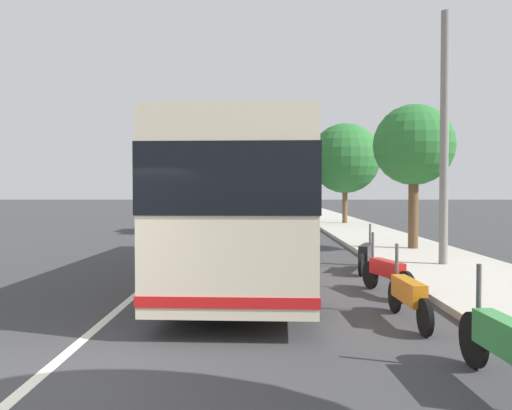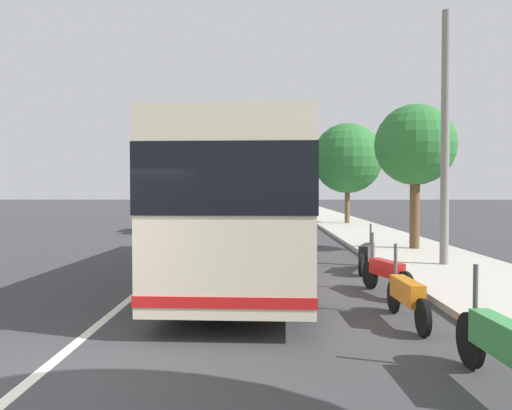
{
  "view_description": "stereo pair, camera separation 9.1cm",
  "coord_description": "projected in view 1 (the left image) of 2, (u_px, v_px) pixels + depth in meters",
  "views": [
    {
      "loc": [
        -5.55,
        -2.56,
        2.18
      ],
      "look_at": [
        7.43,
        -2.48,
        1.8
      ],
      "focal_mm": 37.42,
      "sensor_mm": 36.0,
      "label": 1
    },
    {
      "loc": [
        -5.54,
        -2.65,
        2.18
      ],
      "look_at": [
        7.43,
        -2.48,
        1.8
      ],
      "focal_mm": 37.42,
      "sensor_mm": 36.0,
      "label": 2
    }
  ],
  "objects": [
    {
      "name": "roadside_tree_far_block",
      "position": [
        345.0,
        158.0,
        32.44
      ],
      "size": [
        4.26,
        4.26,
        6.22
      ],
      "color": "brown",
      "rests_on": "ground"
    },
    {
      "name": "car_far_distant",
      "position": [
        190.0,
        210.0,
        38.13
      ],
      "size": [
        4.32,
        2.14,
        1.56
      ],
      "rotation": [
        0.0,
        0.0,
        3.08
      ],
      "color": "#2D7238",
      "rests_on": "ground"
    },
    {
      "name": "ground_plane",
      "position": [
        17.0,
        396.0,
        5.62
      ],
      "size": [
        220.0,
        220.0,
        0.0
      ],
      "primitive_type": "plane",
      "color": "#38383A"
    },
    {
      "name": "utility_pole",
      "position": [
        444.0,
        141.0,
        14.5
      ],
      "size": [
        0.23,
        0.23,
        7.02
      ],
      "primitive_type": "cylinder",
      "color": "slate",
      "rests_on": "ground"
    },
    {
      "name": "car_behind_bus",
      "position": [
        166.0,
        217.0,
        27.85
      ],
      "size": [
        4.61,
        1.83,
        1.55
      ],
      "rotation": [
        0.0,
        0.0,
        3.16
      ],
      "color": "silver",
      "rests_on": "ground"
    },
    {
      "name": "motorcycle_mid_row",
      "position": [
        366.0,
        255.0,
        14.07
      ],
      "size": [
        1.93,
        0.79,
        1.24
      ],
      "rotation": [
        0.0,
        0.0,
        -0.36
      ],
      "color": "black",
      "rests_on": "ground"
    },
    {
      "name": "motorcycle_far_end",
      "position": [
        509.0,
        347.0,
        5.66
      ],
      "size": [
        2.4,
        0.3,
        1.29
      ],
      "rotation": [
        0.0,
        0.0,
        0.05
      ],
      "color": "black",
      "rests_on": "ground"
    },
    {
      "name": "roadside_tree_mid_block",
      "position": [
        414.0,
        146.0,
        18.43
      ],
      "size": [
        2.8,
        2.8,
        5.13
      ],
      "color": "brown",
      "rests_on": "ground"
    },
    {
      "name": "motorcycle_nearest_curb",
      "position": [
        408.0,
        295.0,
        8.67
      ],
      "size": [
        2.11,
        0.28,
        1.23
      ],
      "rotation": [
        0.0,
        0.0,
        0.04
      ],
      "color": "black",
      "rests_on": "ground"
    },
    {
      "name": "lane_divider_line",
      "position": [
        172.0,
        264.0,
        15.62
      ],
      "size": [
        110.0,
        0.16,
        0.01
      ],
      "primitive_type": "cube",
      "color": "silver",
      "rests_on": "ground"
    },
    {
      "name": "motorcycle_by_tree",
      "position": [
        387.0,
        273.0,
        11.03
      ],
      "size": [
        1.99,
        0.65,
        1.25
      ],
      "rotation": [
        0.0,
        0.0,
        0.28
      ],
      "color": "black",
      "rests_on": "ground"
    },
    {
      "name": "coach_bus",
      "position": [
        251.0,
        200.0,
        13.13
      ],
      "size": [
        11.67,
        3.11,
        3.39
      ],
      "rotation": [
        0.0,
        0.0,
        -0.04
      ],
      "color": "beige",
      "rests_on": "ground"
    },
    {
      "name": "car_ahead_same_lane",
      "position": [
        264.0,
        208.0,
        43.54
      ],
      "size": [
        4.47,
        2.07,
        1.47
      ],
      "rotation": [
        0.0,
        0.0,
        0.05
      ],
      "color": "navy",
      "rests_on": "ground"
    },
    {
      "name": "sidewalk_curb",
      "position": [
        434.0,
        262.0,
        15.57
      ],
      "size": [
        110.0,
        3.6,
        0.14
      ],
      "primitive_type": "cube",
      "color": "#B2ADA3",
      "rests_on": "ground"
    }
  ]
}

